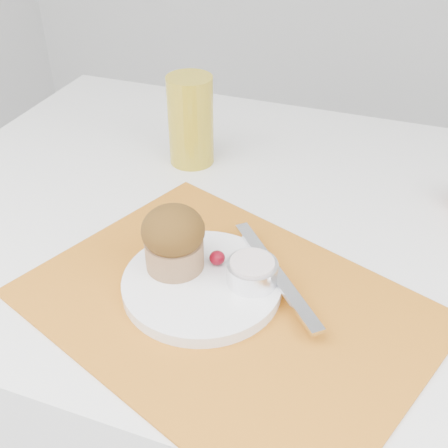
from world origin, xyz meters
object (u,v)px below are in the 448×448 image
(table, at_px, (276,382))
(plate, at_px, (202,284))
(muffin, at_px, (174,239))
(juice_glass, at_px, (191,121))

(table, height_order, plate, plate)
(table, xyz_separation_m, muffin, (-0.11, -0.18, 0.44))
(table, bearing_deg, muffin, -121.14)
(juice_glass, bearing_deg, table, -29.14)
(table, height_order, juice_glass, juice_glass)
(juice_glass, height_order, muffin, juice_glass)
(plate, relative_size, juice_glass, 1.31)
(plate, height_order, muffin, muffin)
(juice_glass, bearing_deg, muffin, -71.21)
(table, relative_size, muffin, 13.88)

